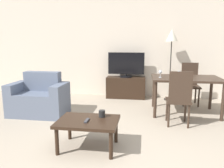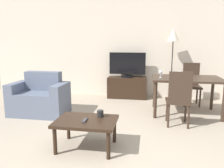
{
  "view_description": "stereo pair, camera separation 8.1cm",
  "coord_description": "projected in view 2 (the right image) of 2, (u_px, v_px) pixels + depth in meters",
  "views": [
    {
      "loc": [
        0.37,
        -2.17,
        1.4
      ],
      "look_at": [
        -0.23,
        1.81,
        0.65
      ],
      "focal_mm": 35.0,
      "sensor_mm": 36.0,
      "label": 1
    },
    {
      "loc": [
        0.45,
        -2.16,
        1.4
      ],
      "look_at": [
        -0.23,
        1.81,
        0.65
      ],
      "focal_mm": 35.0,
      "sensor_mm": 36.0,
      "label": 2
    }
  ],
  "objects": [
    {
      "name": "wine_glass_right",
      "position": [
        191.0,
        74.0,
        4.03
      ],
      "size": [
        0.07,
        0.07,
        0.15
      ],
      "color": "silver",
      "rests_on": "dining_table"
    },
    {
      "name": "tv_stand",
      "position": [
        127.0,
        87.0,
        5.66
      ],
      "size": [
        0.99,
        0.39,
        0.54
      ],
      "color": "black",
      "rests_on": "ground_plane"
    },
    {
      "name": "remote_primary",
      "position": [
        85.0,
        120.0,
        2.85
      ],
      "size": [
        0.04,
        0.15,
        0.02
      ],
      "color": "#38383D",
      "rests_on": "coffee_table"
    },
    {
      "name": "floor_lamp",
      "position": [
        173.0,
        40.0,
        5.19
      ],
      "size": [
        0.29,
        0.29,
        1.74
      ],
      "color": "black",
      "rests_on": "ground_plane"
    },
    {
      "name": "coffee_table",
      "position": [
        86.0,
        124.0,
        2.91
      ],
      "size": [
        0.8,
        0.59,
        0.4
      ],
      "color": "black",
      "rests_on": "ground_plane"
    },
    {
      "name": "armchair",
      "position": [
        40.0,
        99.0,
        4.35
      ],
      "size": [
        1.09,
        0.64,
        0.84
      ],
      "color": "slate",
      "rests_on": "ground_plane"
    },
    {
      "name": "dining_chair_near",
      "position": [
        179.0,
        97.0,
        3.64
      ],
      "size": [
        0.4,
        0.4,
        0.96
      ],
      "color": "#38281E",
      "rests_on": "ground_plane"
    },
    {
      "name": "cup_white_near",
      "position": [
        100.0,
        114.0,
        3.01
      ],
      "size": [
        0.09,
        0.09,
        0.1
      ],
      "color": "black",
      "rests_on": "coffee_table"
    },
    {
      "name": "dining_chair_far",
      "position": [
        191.0,
        82.0,
        5.02
      ],
      "size": [
        0.4,
        0.4,
        0.96
      ],
      "color": "#38281E",
      "rests_on": "ground_plane"
    },
    {
      "name": "tv",
      "position": [
        127.0,
        65.0,
        5.55
      ],
      "size": [
        0.92,
        0.32,
        0.63
      ],
      "color": "black",
      "rests_on": "tv_stand"
    },
    {
      "name": "dining_table",
      "position": [
        186.0,
        82.0,
        4.31
      ],
      "size": [
        1.33,
        0.87,
        0.74
      ],
      "color": "#38281E",
      "rests_on": "ground_plane"
    },
    {
      "name": "wine_glass_left",
      "position": [
        179.0,
        73.0,
        4.18
      ],
      "size": [
        0.07,
        0.07,
        0.15
      ],
      "color": "silver",
      "rests_on": "dining_table"
    },
    {
      "name": "wine_glass_center",
      "position": [
        161.0,
        72.0,
        4.27
      ],
      "size": [
        0.07,
        0.07,
        0.15
      ],
      "color": "silver",
      "rests_on": "dining_table"
    },
    {
      "name": "wall_back",
      "position": [
        132.0,
        45.0,
        5.7
      ],
      "size": [
        7.81,
        0.06,
        2.7
      ],
      "color": "beige",
      "rests_on": "ground_plane"
    }
  ]
}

